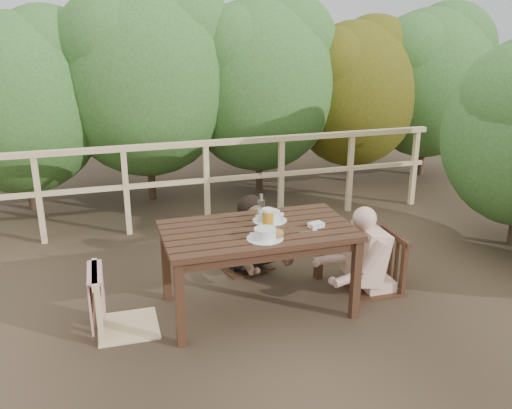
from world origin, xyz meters
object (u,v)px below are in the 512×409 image
object	(u,v)px
chair_left	(123,271)
woman	(243,210)
diner_right	(379,221)
tumbler	(281,232)
soup_far	(270,216)
butter_tub	(316,226)
soup_near	(265,234)
bottle	(261,209)
beer_glass	(268,219)
table	(258,270)
bread_roll	(276,234)
chair_far	(243,222)
chair_right	(374,239)

from	to	relation	value
chair_left	woman	bearing A→B (deg)	-53.66
diner_right	tumbler	world-z (taller)	diner_right
soup_far	butter_tub	bearing A→B (deg)	-40.02
soup_near	bottle	xyz separation A→B (m)	(0.08, 0.35, 0.08)
soup_far	bottle	size ratio (longest dim) A/B	1.12
beer_glass	butter_tub	xyz separation A→B (m)	(0.38, -0.10, -0.06)
diner_right	tumbler	size ratio (longest dim) A/B	17.45
table	bread_roll	size ratio (longest dim) A/B	11.53
chair_far	woman	bearing A→B (deg)	75.26
soup_far	soup_near	bearing A→B (deg)	-113.47
chair_left	beer_glass	size ratio (longest dim) A/B	5.53
woman	tumbler	xyz separation A→B (m)	(0.03, -1.02, 0.16)
diner_right	bottle	xyz separation A→B (m)	(-1.05, 0.08, 0.19)
table	chair_far	distance (m)	0.82
chair_left	soup_near	size ratio (longest dim) A/B	3.44
chair_right	woman	size ratio (longest dim) A/B	0.82
beer_glass	chair_right	bearing A→B (deg)	3.59
tumbler	butter_tub	size ratio (longest dim) A/B	0.61
bread_roll	tumbler	distance (m)	0.05
bread_roll	tumbler	world-z (taller)	bread_roll
soup_near	bread_roll	distance (m)	0.09
woman	bread_roll	bearing A→B (deg)	74.00
table	chair_left	size ratio (longest dim) A/B	1.56
soup_far	beer_glass	xyz separation A→B (m)	(-0.07, -0.16, 0.04)
chair_right	tumbler	xyz separation A→B (m)	(-0.95, -0.24, 0.27)
table	bottle	size ratio (longest dim) A/B	5.98
soup_near	diner_right	bearing A→B (deg)	13.33
chair_far	soup_far	size ratio (longest dim) A/B	3.23
soup_near	chair_far	bearing A→B (deg)	83.81
soup_far	tumbler	distance (m)	0.33
chair_left	diner_right	world-z (taller)	diner_right
chair_right	soup_near	bearing A→B (deg)	-75.46
butter_tub	beer_glass	bearing A→B (deg)	152.29
soup_near	tumbler	size ratio (longest dim) A/B	3.86
chair_far	tumbler	distance (m)	1.04
chair_left	woman	world-z (taller)	woman
soup_near	butter_tub	world-z (taller)	soup_near
bottle	bread_roll	bearing A→B (deg)	-88.05
diner_right	beer_glass	world-z (taller)	diner_right
woman	soup_near	distance (m)	1.07
bottle	tumbler	xyz separation A→B (m)	(0.06, -0.32, -0.09)
woman	chair_left	bearing A→B (deg)	20.75
diner_right	bottle	world-z (taller)	diner_right
woman	tumbler	world-z (taller)	woman
chair_left	beer_glass	distance (m)	1.19
chair_right	chair_far	bearing A→B (deg)	-126.97
woman	tumbler	size ratio (longest dim) A/B	15.80
woman	bottle	xyz separation A→B (m)	(-0.03, -0.70, 0.25)
woman	tumbler	distance (m)	1.03
chair_left	bread_roll	size ratio (longest dim) A/B	7.39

